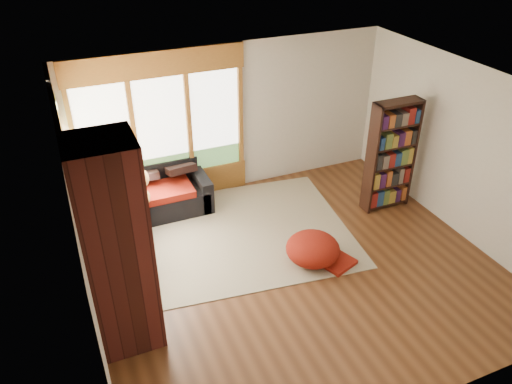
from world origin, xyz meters
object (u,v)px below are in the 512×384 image
object	(u,v)px
sectional_sofa	(133,218)
dog_brindle	(118,219)
area_rug	(232,234)
bookshelf	(391,156)
dog_tan	(130,194)
brick_chimney	(117,249)
pouf	(313,248)

from	to	relation	value
sectional_sofa	dog_brindle	xyz separation A→B (m)	(-0.27, -0.64, 0.46)
area_rug	dog_brindle	bearing A→B (deg)	-178.67
bookshelf	dog_brindle	world-z (taller)	bookshelf
area_rug	bookshelf	size ratio (longest dim) A/B	1.92
sectional_sofa	area_rug	xyz separation A→B (m)	(1.39, -0.60, -0.30)
bookshelf	dog_tan	world-z (taller)	bookshelf
area_rug	bookshelf	xyz separation A→B (m)	(2.70, -0.21, 0.93)
brick_chimney	area_rug	distance (m)	2.67
dog_tan	brick_chimney	bearing A→B (deg)	-150.06
brick_chimney	bookshelf	distance (m)	4.72
area_rug	pouf	bearing A→B (deg)	-51.17
area_rug	pouf	distance (m)	1.37
brick_chimney	dog_brindle	bearing A→B (deg)	82.75
sectional_sofa	pouf	world-z (taller)	sectional_sofa
pouf	dog_tan	world-z (taller)	dog_tan
area_rug	pouf	xyz separation A→B (m)	(0.85, -1.06, 0.22)
bookshelf	dog_tan	size ratio (longest dim) A/B	1.84
pouf	dog_brindle	size ratio (longest dim) A/B	0.89
brick_chimney	bookshelf	bearing A→B (deg)	15.21
sectional_sofa	pouf	size ratio (longest dim) A/B	2.82
brick_chimney	area_rug	size ratio (longest dim) A/B	0.72
sectional_sofa	dog_brindle	world-z (taller)	dog_brindle
dog_tan	dog_brindle	bearing A→B (deg)	-162.72
dog_brindle	dog_tan	bearing A→B (deg)	-34.18
sectional_sofa	dog_tan	bearing A→B (deg)	-90.06
brick_chimney	dog_brindle	distance (m)	1.52
bookshelf	dog_tan	bearing A→B (deg)	169.82
area_rug	dog_brindle	xyz separation A→B (m)	(-1.66, -0.04, 0.75)
pouf	bookshelf	bearing A→B (deg)	24.56
area_rug	bookshelf	world-z (taller)	bookshelf
bookshelf	pouf	distance (m)	2.16
pouf	dog_brindle	distance (m)	2.76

